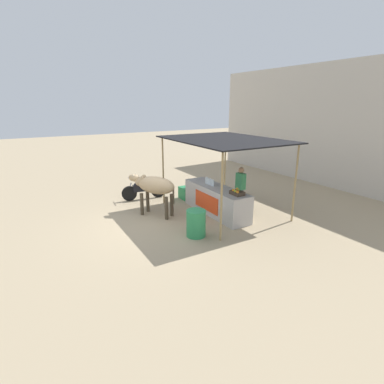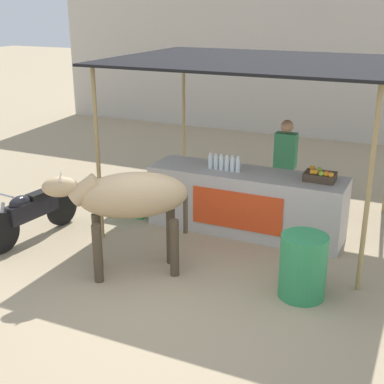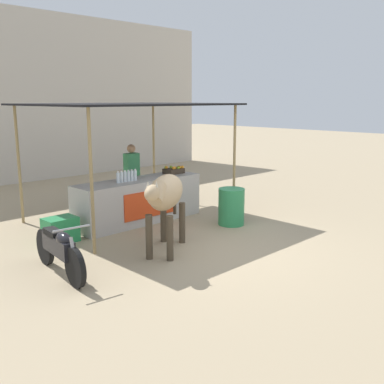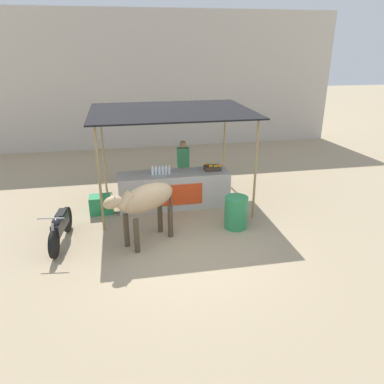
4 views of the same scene
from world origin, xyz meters
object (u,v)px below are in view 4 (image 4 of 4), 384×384
Objects in this scene: stall_counter at (174,190)px; cooler_box at (101,204)px; water_barrel at (236,212)px; fruit_crate at (212,167)px; cow at (145,200)px; motorcycle_parked at (60,226)px; vendor_behind_counter at (183,168)px.

stall_counter is 5.00× the size of cooler_box.
water_barrel is at bearing -50.94° from stall_counter.
fruit_crate is (1.09, 0.05, 0.56)m from stall_counter.
fruit_crate is 0.26× the size of cow.
vendor_behind_counter is at bearing 36.53° from motorcycle_parked.
vendor_behind_counter is (-0.70, 0.71, -0.19)m from fruit_crate.
vendor_behind_counter is at bearing 64.22° from cow.
cow is (-2.19, -0.34, 0.63)m from water_barrel.
stall_counter is 3.24m from motorcycle_parked.
fruit_crate is at bearing 2.68° from cooler_box.
stall_counter reaches higher than water_barrel.
fruit_crate reaches higher than cooler_box.
motorcycle_parked is at bearing -150.13° from stall_counter.
cooler_box is at bearing -177.32° from fruit_crate.
vendor_behind_counter reaches higher than stall_counter.
water_barrel is at bearing -68.93° from vendor_behind_counter.
stall_counter is 6.82× the size of fruit_crate.
cow is (1.07, -1.83, 0.79)m from cooler_box.
vendor_behind_counter reaches higher than cow.
water_barrel is at bearing 0.40° from motorcycle_parked.
cow is at bearing -115.78° from vendor_behind_counter.
cooler_box is at bearing -177.18° from stall_counter.
motorcycle_parked is (-1.90, 0.31, -0.60)m from cow.
cooler_box is 0.35× the size of cow.
vendor_behind_counter is 0.97× the size of cow.
stall_counter is at bearing -177.56° from fruit_crate.
fruit_crate is 0.55× the size of water_barrel.
vendor_behind_counter is (0.39, 0.75, 0.37)m from stall_counter.
fruit_crate is 0.73× the size of cooler_box.
stall_counter reaches higher than cooler_box.
fruit_crate is at bearing 96.91° from water_barrel.
fruit_crate is at bearing 23.07° from motorcycle_parked.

